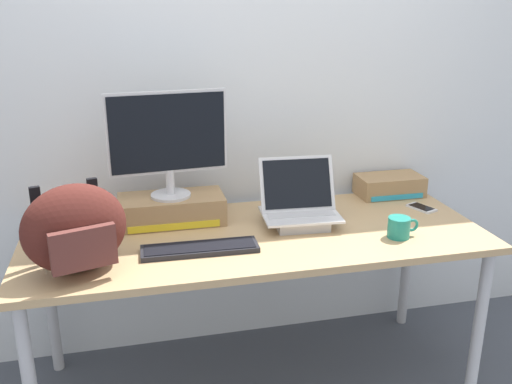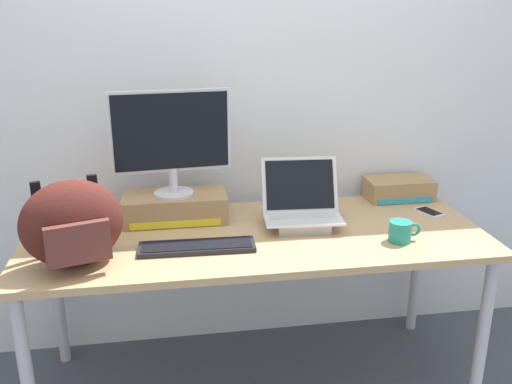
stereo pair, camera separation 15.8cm
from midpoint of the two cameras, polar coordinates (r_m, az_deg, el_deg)
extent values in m
plane|color=#474C56|center=(2.74, -1.75, -18.75)|extent=(20.00, 20.00, 0.00)
cube|color=silver|center=(2.67, -4.15, 10.81)|extent=(7.00, 0.10, 2.60)
cube|color=tan|center=(2.36, -1.92, -4.50)|extent=(1.91, 0.76, 0.03)
cylinder|color=#B2B2B7|center=(2.59, 20.06, -12.79)|extent=(0.05, 0.05, 0.72)
cylinder|color=#B2B2B7|center=(2.82, -21.70, -10.34)|extent=(0.05, 0.05, 0.72)
cylinder|color=#B2B2B7|center=(3.08, 13.64, -6.97)|extent=(0.05, 0.05, 0.72)
cube|color=#9E7A51|center=(2.49, -10.38, -1.74)|extent=(0.45, 0.22, 0.12)
cube|color=yellow|center=(2.40, -10.16, -3.51)|extent=(0.39, 0.00, 0.03)
cylinder|color=silver|center=(2.47, -10.46, -0.32)|extent=(0.17, 0.17, 0.01)
cylinder|color=silver|center=(2.45, -10.55, 1.01)|extent=(0.04, 0.04, 0.11)
cube|color=silver|center=(2.39, -10.85, 5.94)|extent=(0.51, 0.06, 0.35)
cube|color=black|center=(2.38, -10.82, 5.89)|extent=(0.48, 0.05, 0.32)
cube|color=#ADADB2|center=(2.43, 2.65, -2.93)|extent=(0.23, 0.21, 0.05)
cube|color=silver|center=(2.42, 2.66, -2.32)|extent=(0.34, 0.26, 0.01)
cube|color=#B7B7BC|center=(2.43, 2.57, -2.02)|extent=(0.30, 0.15, 0.00)
cube|color=silver|center=(2.44, 2.35, 0.83)|extent=(0.33, 0.13, 0.22)
cube|color=black|center=(2.44, 2.37, 0.84)|extent=(0.30, 0.11, 0.20)
cube|color=black|center=(2.20, -7.78, -5.76)|extent=(0.46, 0.14, 0.02)
cube|color=black|center=(2.20, -7.79, -5.49)|extent=(0.43, 0.12, 0.00)
ellipsoid|color=#4C1E19|center=(2.10, -20.01, -3.53)|extent=(0.41, 0.30, 0.33)
cube|color=brown|center=(2.01, -19.29, -5.51)|extent=(0.22, 0.09, 0.15)
cube|color=black|center=(2.19, -23.20, -2.57)|extent=(0.04, 0.03, 0.24)
cube|color=black|center=(2.22, -18.06, -1.71)|extent=(0.04, 0.03, 0.24)
cylinder|color=#1E7F70|center=(2.35, 12.45, -3.57)|extent=(0.09, 0.09, 0.09)
torus|color=#1E7F70|center=(2.37, 13.76, -3.32)|extent=(0.06, 0.01, 0.06)
cube|color=silver|center=(2.71, 14.87, -1.60)|extent=(0.11, 0.15, 0.01)
cube|color=black|center=(2.71, 14.88, -1.48)|extent=(0.09, 0.12, 0.00)
sphere|color=#CC7099|center=(2.48, -20.47, -3.01)|extent=(0.10, 0.10, 0.10)
sphere|color=black|center=(2.44, -21.01, -3.13)|extent=(0.01, 0.01, 0.01)
sphere|color=black|center=(2.43, -20.21, -3.07)|extent=(0.01, 0.01, 0.01)
cube|color=#9E7A51|center=(2.86, 11.86, 0.65)|extent=(0.32, 0.18, 0.10)
cube|color=#2899BC|center=(2.79, 12.60, -0.56)|extent=(0.27, 0.00, 0.02)
camera|label=1|loc=(0.08, -91.97, -0.67)|focal=39.38mm
camera|label=2|loc=(0.08, 88.03, 0.67)|focal=39.38mm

